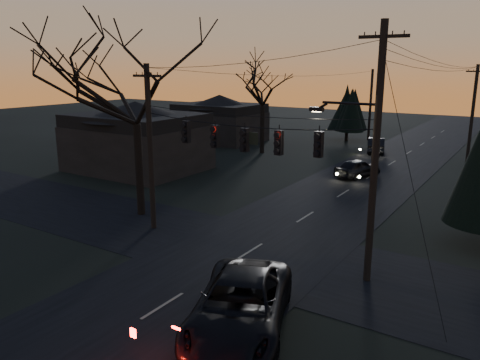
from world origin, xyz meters
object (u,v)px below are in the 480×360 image
Objects in this scene: utility_pole_right at (367,280)px; bare_tree_left at (135,86)px; suv_near at (240,306)px; sedan_oncoming_a at (358,168)px; utility_pole_far_r at (467,162)px; sedan_oncoming_b at (376,145)px; utility_pole_far_l at (368,140)px; utility_pole_left at (154,228)px.

bare_tree_left is (-13.77, 1.40, 7.33)m from utility_pole_right.
suv_near is (11.47, -7.23, -6.46)m from bare_tree_left.
utility_pole_far_r is at bearing -100.83° from sedan_oncoming_a.
utility_pole_far_l is at bearing -83.85° from sedan_oncoming_b.
suv_near is (9.20, -41.83, 0.87)m from utility_pole_far_l.
suv_near reaches higher than sedan_oncoming_b.
sedan_oncoming_a is (5.20, 17.11, 0.71)m from utility_pole_left.
utility_pole_far_r reaches higher than utility_pole_far_l.
utility_pole_far_r reaches higher than sedan_oncoming_b.
utility_pole_right is at bearing 89.76° from sedan_oncoming_b.
suv_near is (-2.30, -5.83, 0.87)m from utility_pole_right.
utility_pole_right is 0.95× the size of bare_tree_left.
bare_tree_left reaches higher than utility_pole_left.
utility_pole_far_l is at bearing -55.38° from sedan_oncoming_a.
sedan_oncoming_b is at bearing 106.31° from utility_pole_right.
utility_pole_left is 28.49m from sedan_oncoming_b.
utility_pole_far_r is (11.50, 28.00, 0.00)m from utility_pole_left.
utility_pole_far_l reaches higher than sedan_oncoming_a.
utility_pole_right is 1.18× the size of utility_pole_far_r.
sedan_oncoming_a is at bearing 64.59° from bare_tree_left.
utility_pole_far_r reaches higher than sedan_oncoming_a.
sedan_oncoming_a is (-6.30, -10.89, 0.71)m from utility_pole_far_r.
utility_pole_right is 1.25× the size of utility_pole_far_l.
utility_pole_far_l is at bearing 86.25° from bare_tree_left.
sedan_oncoming_a is (-4.00, 22.94, -0.16)m from suv_near.
utility_pole_far_r is at bearing -34.82° from utility_pole_far_l.
utility_pole_right is at bearing -90.00° from utility_pole_far_r.
suv_near is at bearing -32.22° from bare_tree_left.
suv_near is (-2.30, -33.83, 0.87)m from utility_pole_far_r.
sedan_oncoming_a is at bearing 110.21° from utility_pole_right.
bare_tree_left is (-13.77, -26.60, 7.33)m from utility_pole_far_r.
utility_pole_right is 29.50m from sedan_oncoming_b.
bare_tree_left is at bearing 174.21° from utility_pole_right.
utility_pole_far_l is 8.38m from sedan_oncoming_b.
utility_pole_far_r is at bearing 161.36° from sedan_oncoming_b.
utility_pole_far_l is 1.93× the size of sedan_oncoming_a.
bare_tree_left is 2.53× the size of sedan_oncoming_a.
bare_tree_left reaches higher than sedan_oncoming_b.
sedan_oncoming_b is (-8.28, 28.30, 0.73)m from utility_pole_right.
suv_near is at bearing -32.36° from utility_pole_left.
utility_pole_right is at bearing 46.68° from suv_near.
utility_pole_right reaches higher than utility_pole_far_r.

